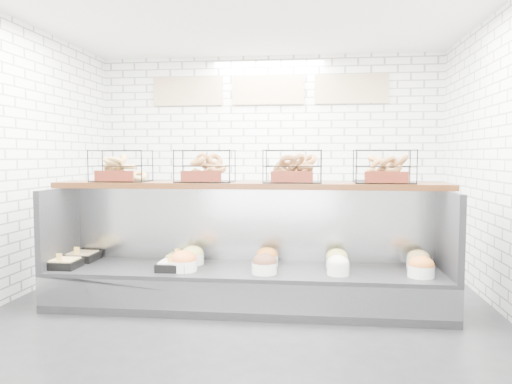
# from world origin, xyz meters

# --- Properties ---
(ground) EXTENTS (5.50, 5.50, 0.00)m
(ground) POSITION_xyz_m (0.00, 0.00, 0.00)
(ground) COLOR black
(ground) RESTS_ON ground
(room_shell) EXTENTS (5.02, 5.51, 3.01)m
(room_shell) POSITION_xyz_m (0.00, 0.60, 2.06)
(room_shell) COLOR white
(room_shell) RESTS_ON ground
(display_case) EXTENTS (4.00, 0.90, 1.20)m
(display_case) POSITION_xyz_m (0.01, 0.34, 0.33)
(display_case) COLOR black
(display_case) RESTS_ON ground
(bagel_shelf) EXTENTS (4.10, 0.50, 0.40)m
(bagel_shelf) POSITION_xyz_m (0.00, 0.52, 1.38)
(bagel_shelf) COLOR #3E1E0D
(bagel_shelf) RESTS_ON display_case
(prep_counter) EXTENTS (4.00, 0.60, 1.20)m
(prep_counter) POSITION_xyz_m (-0.01, 2.43, 0.47)
(prep_counter) COLOR #93969B
(prep_counter) RESTS_ON ground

